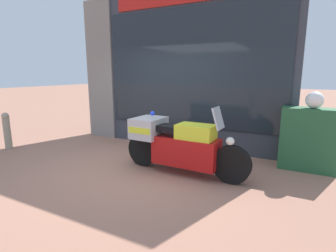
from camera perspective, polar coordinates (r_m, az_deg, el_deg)
ground_plane at (r=5.14m, az=-7.81°, el=-9.21°), size 60.00×60.00×0.00m
shop_building at (r=6.72m, az=-0.92°, el=11.93°), size 5.45×0.55×3.71m
window_display at (r=6.55m, az=5.01°, el=-0.10°), size 4.13×0.30×2.12m
paramedic_motorcycle at (r=4.78m, az=1.94°, el=-3.68°), size 2.41×0.67×1.26m
utility_cabinet at (r=5.56m, az=28.28°, el=-2.58°), size 0.98×0.43×1.18m
white_helmet at (r=5.40m, az=29.30°, el=4.96°), size 0.31×0.31×0.31m
street_bollard at (r=7.37m, az=-31.65°, el=-0.78°), size 0.17×0.17×0.89m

